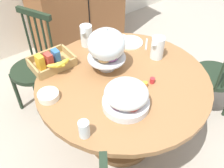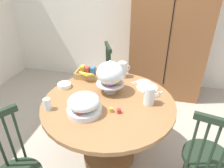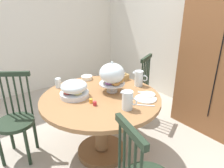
{
  "view_description": "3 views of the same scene",
  "coord_description": "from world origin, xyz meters",
  "px_view_note": "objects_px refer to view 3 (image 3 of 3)",
  "views": [
    {
      "loc": [
        -1.0,
        -1.11,
        1.93
      ],
      "look_at": [
        -0.2,
        -0.07,
        0.74
      ],
      "focal_mm": 40.65,
      "sensor_mm": 36.0,
      "label": 1
    },
    {
      "loc": [
        0.29,
        -1.59,
        1.81
      ],
      "look_at": [
        -0.1,
        0.08,
        0.84
      ],
      "focal_mm": 32.14,
      "sensor_mm": 36.0,
      "label": 2
    },
    {
      "loc": [
        1.52,
        -1.16,
        1.68
      ],
      "look_at": [
        -0.1,
        0.08,
        0.84
      ],
      "focal_mm": 33.09,
      "sensor_mm": 36.0,
      "label": 3
    }
  ],
  "objects_px": {
    "drinking_glass": "(58,83)",
    "orange_juice_pitcher": "(139,79)",
    "china_plate_large": "(146,99)",
    "milk_pitcher": "(127,101)",
    "cereal_bowl": "(87,78)",
    "cereal_basket": "(113,75)",
    "dining_table": "(101,113)",
    "windsor_chair_facing_door": "(136,90)",
    "pastry_stand_with_dome": "(112,75)",
    "china_plate_small": "(148,94)",
    "windsor_chair_near_window": "(16,121)",
    "fruit_platter_covered": "(74,89)"
  },
  "relations": [
    {
      "from": "fruit_platter_covered",
      "to": "orange_juice_pitcher",
      "type": "bearing_deg",
      "value": 75.48
    },
    {
      "from": "cereal_bowl",
      "to": "drinking_glass",
      "type": "relative_size",
      "value": 1.27
    },
    {
      "from": "milk_pitcher",
      "to": "cereal_bowl",
      "type": "height_order",
      "value": "milk_pitcher"
    },
    {
      "from": "windsor_chair_near_window",
      "to": "fruit_platter_covered",
      "type": "height_order",
      "value": "windsor_chair_near_window"
    },
    {
      "from": "fruit_platter_covered",
      "to": "orange_juice_pitcher",
      "type": "distance_m",
      "value": 0.76
    },
    {
      "from": "drinking_glass",
      "to": "orange_juice_pitcher",
      "type": "bearing_deg",
      "value": 55.9
    },
    {
      "from": "dining_table",
      "to": "pastry_stand_with_dome",
      "type": "bearing_deg",
      "value": 97.07
    },
    {
      "from": "milk_pitcher",
      "to": "china_plate_large",
      "type": "relative_size",
      "value": 0.83
    },
    {
      "from": "orange_juice_pitcher",
      "to": "cereal_bowl",
      "type": "xyz_separation_m",
      "value": [
        -0.55,
        -0.38,
        -0.06
      ]
    },
    {
      "from": "milk_pitcher",
      "to": "cereal_basket",
      "type": "relative_size",
      "value": 0.58
    },
    {
      "from": "windsor_chair_facing_door",
      "to": "cereal_basket",
      "type": "distance_m",
      "value": 0.54
    },
    {
      "from": "dining_table",
      "to": "cereal_bowl",
      "type": "height_order",
      "value": "cereal_bowl"
    },
    {
      "from": "china_plate_large",
      "to": "drinking_glass",
      "type": "xyz_separation_m",
      "value": [
        -0.83,
        -0.57,
        0.05
      ]
    },
    {
      "from": "pastry_stand_with_dome",
      "to": "milk_pitcher",
      "type": "xyz_separation_m",
      "value": [
        0.39,
        -0.13,
        -0.12
      ]
    },
    {
      "from": "fruit_platter_covered",
      "to": "cereal_bowl",
      "type": "bearing_deg",
      "value": 134.46
    },
    {
      "from": "cereal_bowl",
      "to": "cereal_basket",
      "type": "bearing_deg",
      "value": 58.15
    },
    {
      "from": "cereal_bowl",
      "to": "pastry_stand_with_dome",
      "type": "bearing_deg",
      "value": 2.81
    },
    {
      "from": "windsor_chair_near_window",
      "to": "cereal_bowl",
      "type": "relative_size",
      "value": 6.96
    },
    {
      "from": "windsor_chair_facing_door",
      "to": "cereal_bowl",
      "type": "relative_size",
      "value": 6.96
    },
    {
      "from": "pastry_stand_with_dome",
      "to": "china_plate_large",
      "type": "bearing_deg",
      "value": 23.3
    },
    {
      "from": "dining_table",
      "to": "windsor_chair_facing_door",
      "type": "height_order",
      "value": "windsor_chair_facing_door"
    },
    {
      "from": "windsor_chair_facing_door",
      "to": "fruit_platter_covered",
      "type": "height_order",
      "value": "windsor_chair_facing_door"
    },
    {
      "from": "dining_table",
      "to": "china_plate_small",
      "type": "distance_m",
      "value": 0.54
    },
    {
      "from": "windsor_chair_near_window",
      "to": "pastry_stand_with_dome",
      "type": "relative_size",
      "value": 2.83
    },
    {
      "from": "orange_juice_pitcher",
      "to": "cereal_basket",
      "type": "distance_m",
      "value": 0.38
    },
    {
      "from": "orange_juice_pitcher",
      "to": "china_plate_small",
      "type": "xyz_separation_m",
      "value": [
        0.26,
        -0.12,
        -0.07
      ]
    },
    {
      "from": "windsor_chair_facing_door",
      "to": "cereal_basket",
      "type": "xyz_separation_m",
      "value": [
        0.02,
        -0.43,
        0.33
      ]
    },
    {
      "from": "china_plate_large",
      "to": "cereal_bowl",
      "type": "bearing_deg",
      "value": -168.15
    },
    {
      "from": "orange_juice_pitcher",
      "to": "milk_pitcher",
      "type": "relative_size",
      "value": 0.98
    },
    {
      "from": "windsor_chair_facing_door",
      "to": "china_plate_small",
      "type": "distance_m",
      "value": 0.85
    },
    {
      "from": "fruit_platter_covered",
      "to": "drinking_glass",
      "type": "distance_m",
      "value": 0.33
    },
    {
      "from": "milk_pitcher",
      "to": "cereal_basket",
      "type": "xyz_separation_m",
      "value": [
        -0.71,
        0.39,
        -0.04
      ]
    },
    {
      "from": "fruit_platter_covered",
      "to": "china_plate_large",
      "type": "bearing_deg",
      "value": 47.48
    },
    {
      "from": "pastry_stand_with_dome",
      "to": "dining_table",
      "type": "bearing_deg",
      "value": -82.93
    },
    {
      "from": "drinking_glass",
      "to": "cereal_bowl",
      "type": "bearing_deg",
      "value": 93.7
    },
    {
      "from": "windsor_chair_near_window",
      "to": "dining_table",
      "type": "bearing_deg",
      "value": 54.21
    },
    {
      "from": "fruit_platter_covered",
      "to": "china_plate_small",
      "type": "bearing_deg",
      "value": 53.82
    },
    {
      "from": "dining_table",
      "to": "windsor_chair_near_window",
      "type": "distance_m",
      "value": 0.93
    },
    {
      "from": "cereal_basket",
      "to": "drinking_glass",
      "type": "relative_size",
      "value": 2.87
    },
    {
      "from": "windsor_chair_near_window",
      "to": "china_plate_large",
      "type": "bearing_deg",
      "value": 50.66
    },
    {
      "from": "orange_juice_pitcher",
      "to": "drinking_glass",
      "type": "height_order",
      "value": "orange_juice_pitcher"
    },
    {
      "from": "china_plate_small",
      "to": "drinking_glass",
      "type": "bearing_deg",
      "value": -140.24
    },
    {
      "from": "orange_juice_pitcher",
      "to": "pastry_stand_with_dome",
      "type": "bearing_deg",
      "value": -98.69
    },
    {
      "from": "china_plate_small",
      "to": "cereal_bowl",
      "type": "xyz_separation_m",
      "value": [
        -0.81,
        -0.26,
        0.01
      ]
    },
    {
      "from": "pastry_stand_with_dome",
      "to": "china_plate_large",
      "type": "height_order",
      "value": "pastry_stand_with_dome"
    },
    {
      "from": "dining_table",
      "to": "drinking_glass",
      "type": "distance_m",
      "value": 0.61
    },
    {
      "from": "windsor_chair_facing_door",
      "to": "milk_pitcher",
      "type": "bearing_deg",
      "value": -48.36
    },
    {
      "from": "cereal_basket",
      "to": "cereal_bowl",
      "type": "height_order",
      "value": "cereal_basket"
    },
    {
      "from": "china_plate_large",
      "to": "milk_pitcher",
      "type": "bearing_deg",
      "value": -82.91
    },
    {
      "from": "china_plate_small",
      "to": "china_plate_large",
      "type": "bearing_deg",
      "value": -61.93
    }
  ]
}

